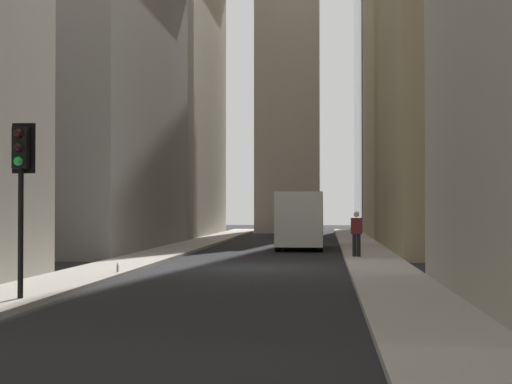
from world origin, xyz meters
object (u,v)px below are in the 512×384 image
at_px(traffic_light_foreground, 21,169).
at_px(pedestrian, 356,232).
at_px(discarded_bottle, 117,268).
at_px(delivery_truck, 300,220).
at_px(sedan_red, 306,230).

xyz_separation_m(traffic_light_foreground, pedestrian, (15.45, -7.80, -1.81)).
distance_m(traffic_light_foreground, pedestrian, 17.40).
relative_size(traffic_light_foreground, discarded_bottle, 14.09).
bearing_deg(traffic_light_foreground, discarded_bottle, -2.13).
height_order(traffic_light_foreground, pedestrian, traffic_light_foreground).
xyz_separation_m(delivery_truck, discarded_bottle, (-16.45, 5.05, -1.21)).
bearing_deg(discarded_bottle, traffic_light_foreground, 177.87).
bearing_deg(traffic_light_foreground, pedestrian, -26.78).
xyz_separation_m(delivery_truck, pedestrian, (-8.15, -2.49, -0.33)).
relative_size(sedan_red, discarded_bottle, 15.93).
bearing_deg(discarded_bottle, sedan_red, -10.56).
bearing_deg(delivery_truck, pedestrian, -163.04).
distance_m(traffic_light_foreground, discarded_bottle, 7.64).
relative_size(delivery_truck, discarded_bottle, 23.93).
relative_size(delivery_truck, traffic_light_foreground, 1.70).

